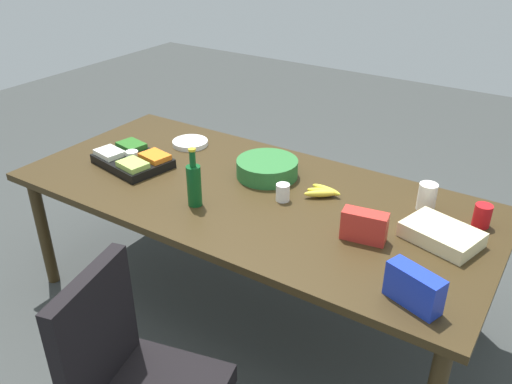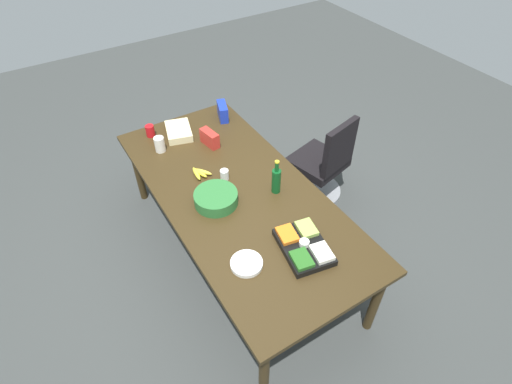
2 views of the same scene
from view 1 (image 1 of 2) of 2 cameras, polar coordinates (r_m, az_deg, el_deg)
The scene contains 13 objects.
ground_plane at distance 3.21m, azimuth -0.59°, elevation -11.95°, with size 10.00×10.00×0.00m, color #3A3E3C.
conference_table at distance 2.81m, azimuth -0.66°, elevation -0.96°, with size 2.52×1.16×0.76m.
paper_cup at distance 2.67m, azimuth 2.91°, elevation -0.04°, with size 0.07×0.07×0.09m, color white.
mayo_jar at distance 2.70m, azimuth 17.98°, elevation -0.51°, with size 0.09×0.09×0.14m, color white.
veggie_tray at distance 3.13m, azimuth -13.19°, elevation 3.48°, with size 0.47×0.37×0.09m.
chip_bag_red at distance 2.39m, azimuth 11.61°, elevation -3.63°, with size 0.20×0.08×0.14m, color red.
chip_bag_blue at distance 2.07m, azimuth 16.71°, elevation -9.88°, with size 0.22×0.08×0.15m, color #1C35BB.
red_solo_cup at distance 2.66m, azimuth 23.25°, elevation -2.35°, with size 0.08×0.08×0.11m, color red.
wine_bottle at distance 2.61m, azimuth -6.71°, elevation 0.90°, with size 0.09×0.09×0.31m.
paper_plate_stack at distance 3.34m, azimuth -7.12°, elevation 5.29°, with size 0.22×0.22×0.03m, color white.
salad_bowl at distance 2.91m, azimuth 1.21°, elevation 2.59°, with size 0.34×0.34×0.10m, color #2B6E32.
banana_bunch at distance 2.74m, azimuth 7.29°, elevation 0.04°, with size 0.18×0.15×0.04m.
sheet_cake at distance 2.49m, azimuth 19.40°, elevation -4.35°, with size 0.32×0.22×0.07m, color beige.
Camera 1 is at (-1.36, 2.03, 2.08)m, focal length 37.03 mm.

